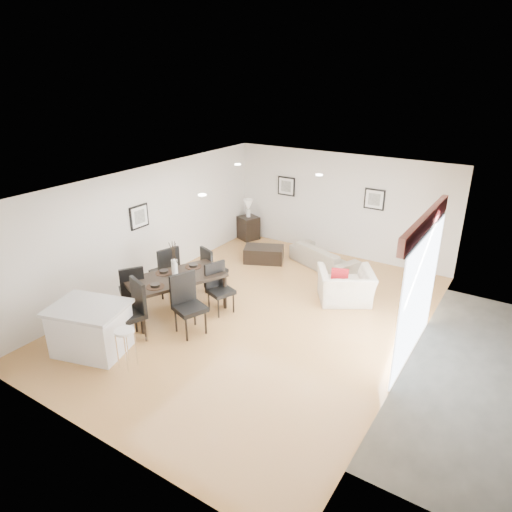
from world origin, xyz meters
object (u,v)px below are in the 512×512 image
Objects in this scene: dining_chair_efar at (218,285)px; dining_chair_enear at (187,300)px; armchair at (345,286)px; sofa at (324,257)px; dining_table at (176,280)px; dining_chair_wnear at (132,287)px; side_table at (248,228)px; kitchen_island at (91,328)px; coffee_table at (264,254)px; dining_chair_foot at (211,266)px; dining_chair_head at (133,308)px; dining_chair_wfar at (167,269)px; bar_stool at (125,335)px.

dining_chair_enear is at bearing -160.23° from dining_chair_efar.
dining_chair_efar reaches higher than armchair.
sofa is 3.35m from dining_chair_efar.
dining_chair_wnear is at bearing -118.44° from dining_table.
dining_chair_efar is 4.33m from side_table.
dining_chair_enear is 1.75m from kitchen_island.
dining_table is 2.07× the size of dining_chair_efar.
side_table reaches higher than coffee_table.
dining_chair_foot is at bearing -118.81° from coffee_table.
side_table is (-1.13, 3.22, -0.23)m from dining_chair_foot.
armchair is 0.75× the size of kitchen_island.
dining_table is at bearing -75.23° from side_table.
sofa is 1.61× the size of dining_chair_head.
side_table is (-0.47, 4.95, -0.25)m from dining_chair_wnear.
dining_chair_head is 0.78× the size of kitchen_island.
kitchen_island is (-1.89, -5.60, 0.18)m from sofa.
dining_chair_wfar is 1.10× the size of dining_chair_efar.
dining_chair_enear is 1.72× the size of side_table.
kitchen_island reaches higher than bar_stool.
dining_chair_enear reaches higher than sofa.
dining_chair_head is at bearing -77.94° from side_table.
dining_chair_foot is 2.05m from coffee_table.
dining_table is 4.58m from side_table.
dining_table is at bearing 111.53° from dining_chair_foot.
dining_chair_enear is (1.35, -0.90, 0.01)m from dining_chair_wfar.
armchair is at bearing 70.97° from dining_chair_head.
armchair is at bearing -28.84° from side_table.
kitchen_island is at bearing -82.35° from side_table.
dining_chair_wnear is at bearing 6.93° from armchair.
armchair is 2.97m from dining_chair_foot.
dining_chair_efar is at bearing -102.77° from coffee_table.
kitchen_island is (-0.35, -0.69, -0.20)m from dining_chair_head.
dining_chair_head reaches higher than kitchen_island.
dining_chair_head is 0.80m from kitchen_island.
side_table is (-1.20, 5.60, -0.31)m from dining_chair_head.
armchair is at bearing -138.76° from dining_chair_foot.
kitchen_island is (-0.29, -3.07, -0.12)m from dining_chair_foot.
dining_chair_wfar reaches higher than armchair.
dining_chair_wfar is at bearing 112.90° from dining_chair_efar.
armchair is at bearing -29.08° from dining_chair_efar.
sofa is at bearing 5.00° from dining_chair_efar.
kitchen_island is at bearing 93.53° from sofa.
dining_chair_wnear reaches higher than dining_chair_foot.
dining_chair_head is 2.38m from dining_chair_foot.
dining_table is 3.25m from coffee_table.
side_table is at bearing -139.92° from dining_chair_wnear.
armchair is at bearing 150.86° from sofa.
sofa is at bearing 8.03° from dining_chair_enear.
kitchen_island is at bearing -119.59° from coffee_table.
sofa is at bearing 79.79° from bar_stool.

